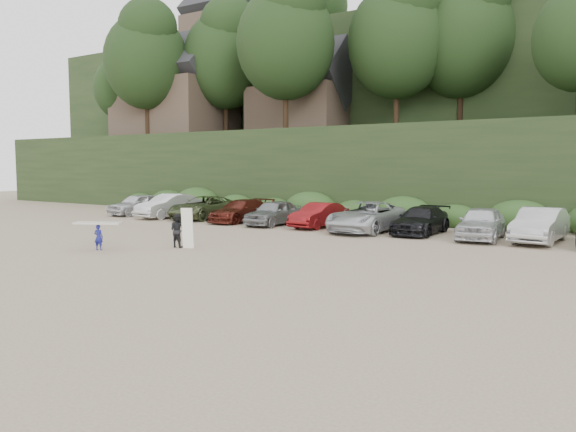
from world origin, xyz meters
The scene contains 5 objects.
ground centered at (0.00, 0.00, 0.00)m, with size 120.00×120.00×0.00m, color tan.
hillside_backdrop centered at (-0.26, 35.93, 11.22)m, with size 90.00×41.50×28.00m.
parked_cars centered at (2.28, 9.95, 0.75)m, with size 39.66×6.17×1.58m.
child_surfer centered at (-5.63, -2.19, 0.78)m, with size 1.95×1.38×1.15m.
adult_surfer centered at (-3.40, 0.13, 0.73)m, with size 1.18×0.57×1.70m.
Camera 1 is at (13.34, -17.00, 3.46)m, focal length 35.00 mm.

